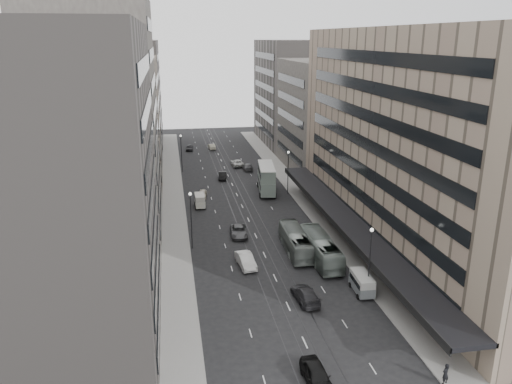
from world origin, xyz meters
TOP-DOWN VIEW (x-y plane):
  - ground at (0.00, 0.00)m, footprint 220.00×220.00m
  - sidewalk_right at (12.00, 37.50)m, footprint 4.00×125.00m
  - sidewalk_left at (-12.00, 37.50)m, footprint 4.00×125.00m
  - department_store at (21.45, 8.00)m, footprint 19.20×60.00m
  - building_right_mid at (21.50, 52.00)m, footprint 15.00×28.00m
  - building_right_far at (21.50, 82.00)m, footprint 15.00×32.00m
  - building_left_a at (-21.50, -8.00)m, footprint 15.00×28.00m
  - building_left_b at (-21.50, 19.00)m, footprint 15.00×26.00m
  - building_left_c at (-21.50, 46.00)m, footprint 15.00×28.00m
  - building_left_d at (-21.50, 79.00)m, footprint 15.00×38.00m
  - lamp_right_near at (9.70, -5.00)m, footprint 0.44×0.44m
  - lamp_right_far at (9.70, 35.00)m, footprint 0.44×0.44m
  - lamp_left_near at (-9.70, 12.00)m, footprint 0.44×0.44m
  - lamp_left_far at (-9.70, 55.00)m, footprint 0.44×0.44m
  - bus_near at (7.05, 5.05)m, footprint 2.89×12.22m
  - bus_far at (4.42, 8.28)m, footprint 3.02×11.45m
  - double_decker at (5.79, 36.22)m, footprint 4.00×10.13m
  - vw_microbus at (9.20, -4.46)m, footprint 2.16×4.43m
  - panel_van at (-7.41, 29.79)m, footprint 1.85×3.71m
  - sedan_0 at (-0.63, -19.14)m, footprint 2.21×5.12m
  - sedan_1 at (-3.10, 4.87)m, footprint 2.37×5.29m
  - sedan_2 at (-2.52, 15.40)m, footprint 2.79×5.47m
  - sedan_3 at (2.21, -5.17)m, footprint 2.61×5.66m
  - sedan_4 at (-6.56, 35.52)m, footprint 2.10×4.09m
  - sedan_5 at (-1.50, 47.22)m, footprint 2.16×4.73m
  - sedan_6 at (3.08, 57.86)m, footprint 2.84×5.65m
  - sedan_7 at (4.95, 53.92)m, footprint 2.39×5.17m
  - sedan_8 at (-7.03, 76.65)m, footprint 2.22×4.51m
  - sedan_9 at (-1.16, 77.13)m, footprint 1.97×4.57m
  - pedestrian at (10.20, -21.13)m, footprint 0.83×0.69m

SIDE VIEW (x-z plane):
  - ground at x=0.00m, z-range 0.00..0.00m
  - sidewalk_right at x=12.00m, z-range 0.00..0.15m
  - sidewalk_left at x=-12.00m, z-range 0.00..0.15m
  - sedan_4 at x=-6.56m, z-range 0.00..1.33m
  - sedan_9 at x=-1.16m, z-range 0.00..1.46m
  - sedan_7 at x=4.95m, z-range 0.00..1.46m
  - sedan_2 at x=-2.52m, z-range 0.00..1.48m
  - sedan_8 at x=-7.03m, z-range 0.00..1.48m
  - sedan_5 at x=-1.50m, z-range 0.00..1.50m
  - sedan_6 at x=3.08m, z-range 0.00..1.53m
  - sedan_3 at x=2.21m, z-range 0.00..1.60m
  - sedan_1 at x=-3.10m, z-range 0.00..1.69m
  - sedan_0 at x=-0.63m, z-range 0.00..1.72m
  - pedestrian at x=10.20m, z-range 0.15..2.11m
  - panel_van at x=-7.41m, z-range 0.12..2.45m
  - vw_microbus at x=9.20m, z-range 0.13..2.48m
  - bus_far at x=4.42m, z-range 0.00..3.17m
  - bus_near at x=7.05m, z-range 0.00..3.40m
  - double_decker at x=5.79m, z-range 0.21..5.61m
  - lamp_right_near at x=9.70m, z-range 1.04..9.36m
  - lamp_right_far at x=9.70m, z-range 1.04..9.36m
  - lamp_left_near at x=-9.70m, z-range 1.04..9.36m
  - lamp_left_far at x=-9.70m, z-range 1.04..9.36m
  - building_right_mid at x=21.50m, z-range 0.00..24.00m
  - building_left_c at x=-21.50m, z-range 0.00..25.00m
  - building_right_far at x=21.50m, z-range 0.00..28.00m
  - building_left_d at x=-21.50m, z-range 0.00..28.00m
  - department_store at x=21.45m, z-range -0.05..29.95m
  - building_left_a at x=-21.50m, z-range 0.00..30.00m
  - building_left_b at x=-21.50m, z-range 0.00..34.00m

